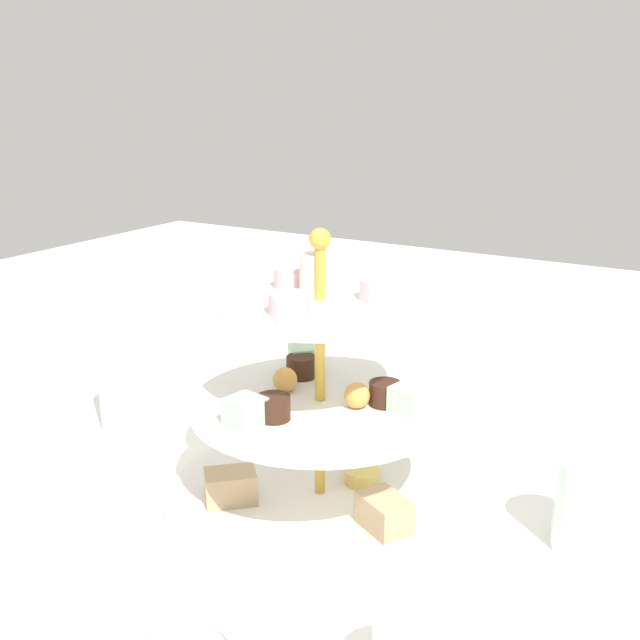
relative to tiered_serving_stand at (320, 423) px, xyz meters
The scene contains 5 objects.
ground_plane 0.08m from the tiered_serving_stand, behind, with size 2.40×2.40×0.00m, color white.
tiered_serving_stand is the anchor object (origin of this frame).
water_glass_tall_right 0.27m from the tiered_serving_stand, 84.44° to the left, with size 0.07×0.07×0.13m, color silver.
butter_knife_left 0.33m from the tiered_serving_stand, ahead, with size 0.17×0.01×0.00m, color silver.
water_glass_mid_back 0.25m from the tiered_serving_stand, 78.63° to the right, with size 0.06×0.06×0.08m, color silver.
Camera 1 is at (-0.59, -0.35, 0.39)m, focal length 43.87 mm.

